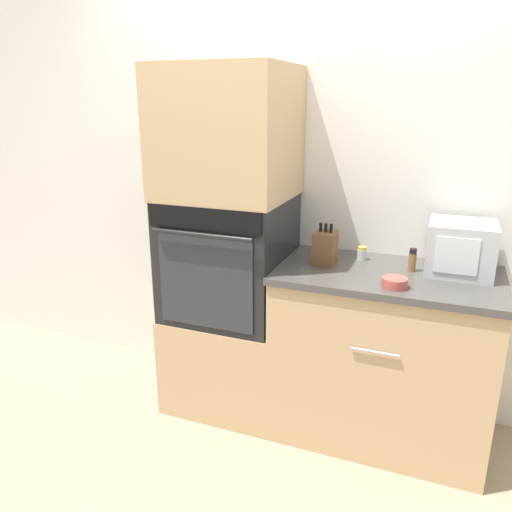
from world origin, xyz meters
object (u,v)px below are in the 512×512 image
object	(u,v)px
condiment_jar_near	(412,260)
knife_block	(325,248)
wall_oven	(229,256)
condiment_jar_far	(326,246)
condiment_jar_mid	(362,253)
microwave	(461,248)
bowl	(395,283)

from	to	relation	value
condiment_jar_near	knife_block	bearing A→B (deg)	-174.78
wall_oven	condiment_jar_far	world-z (taller)	wall_oven
condiment_jar_mid	condiment_jar_near	bearing A→B (deg)	-19.25
microwave	condiment_jar_mid	xyz separation A→B (m)	(-0.48, 0.03, -0.09)
wall_oven	bowl	distance (m)	0.93
wall_oven	knife_block	size ratio (longest dim) A/B	3.14
microwave	condiment_jar_far	xyz separation A→B (m)	(-0.68, 0.08, -0.09)
condiment_jar_mid	condiment_jar_far	xyz separation A→B (m)	(-0.21, 0.05, 0.00)
bowl	condiment_jar_mid	xyz separation A→B (m)	(-0.21, 0.35, 0.01)
condiment_jar_near	condiment_jar_mid	distance (m)	0.28
bowl	knife_block	bearing A→B (deg)	149.80
knife_block	microwave	bearing A→B (deg)	8.57
wall_oven	condiment_jar_far	xyz separation A→B (m)	(0.49, 0.20, 0.06)
wall_oven	condiment_jar_mid	size ratio (longest dim) A/B	9.33
wall_oven	condiment_jar_near	bearing A→B (deg)	3.68
knife_block	bowl	xyz separation A→B (m)	(0.38, -0.22, -0.06)
condiment_jar_near	condiment_jar_far	xyz separation A→B (m)	(-0.47, 0.14, -0.02)
knife_block	bowl	bearing A→B (deg)	-30.20
microwave	condiment_jar_near	bearing A→B (deg)	-164.86
condiment_jar_mid	wall_oven	bearing A→B (deg)	-167.64
knife_block	condiment_jar_near	xyz separation A→B (m)	(0.43, 0.04, -0.03)
bowl	condiment_jar_far	distance (m)	0.58
knife_block	condiment_jar_near	size ratio (longest dim) A/B	1.83
knife_block	condiment_jar_near	world-z (taller)	knife_block
microwave	bowl	size ratio (longest dim) A/B	2.67
wall_oven	condiment_jar_near	world-z (taller)	wall_oven
bowl	condiment_jar_near	world-z (taller)	condiment_jar_near
knife_block	condiment_jar_far	size ratio (longest dim) A/B	2.62
bowl	condiment_jar_far	world-z (taller)	condiment_jar_far
wall_oven	knife_block	xyz separation A→B (m)	(0.53, 0.02, 0.10)
bowl	condiment_jar_near	distance (m)	0.27
wall_oven	condiment_jar_mid	xyz separation A→B (m)	(0.70, 0.15, 0.05)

